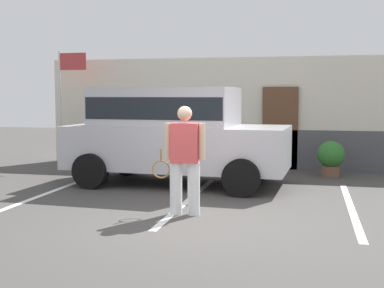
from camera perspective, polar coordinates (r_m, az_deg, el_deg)
ground_plane at (r=7.83m, az=0.20°, el=-8.53°), size 40.00×40.00×0.00m
parking_stripe_0 at (r=10.36m, az=-15.77°, el=-5.27°), size 0.12×4.40×0.01m
parking_stripe_1 at (r=9.35m, az=-0.39°, el=-6.21°), size 0.12×4.40×0.01m
parking_stripe_2 at (r=9.13m, az=17.17°, el=-6.74°), size 0.12×4.40×0.01m
house_frontage at (r=13.62m, az=5.95°, el=3.11°), size 10.77×0.40×2.87m
parked_suv at (r=10.89m, az=-2.16°, el=1.50°), size 4.69×2.35×2.05m
tennis_player_man at (r=8.10m, az=-0.84°, el=-1.66°), size 0.90×0.30×1.72m
potted_plant_by_porch at (r=12.42m, az=15.12°, el=-1.36°), size 0.63×0.63×0.83m
flag_pole at (r=14.27m, az=-13.73°, el=6.18°), size 0.80×0.05×3.06m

